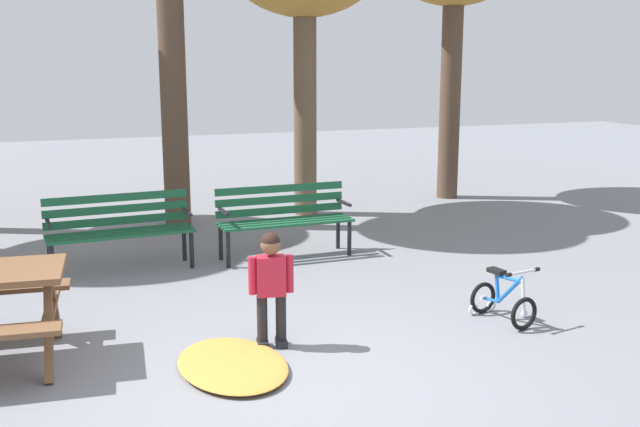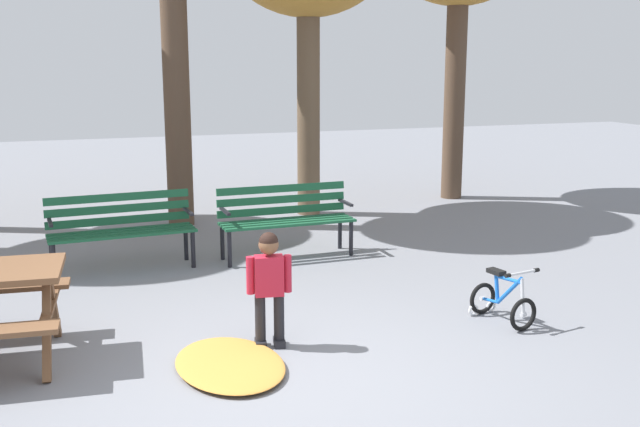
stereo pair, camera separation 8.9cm
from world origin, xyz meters
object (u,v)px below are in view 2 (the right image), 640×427
Objects in this scene: park_bench_left at (285,215)px; child_standing at (269,281)px; kids_bicycle at (502,301)px; park_bench_far_left at (121,225)px.

park_bench_left is 1.65× the size of child_standing.
park_bench_left is at bearing 112.69° from kids_bicycle.
park_bench_left is 3.11m from kids_bicycle.
park_bench_far_left is 4.27m from kids_bicycle.
kids_bicycle is at bearing -3.14° from child_standing.
park_bench_left is 2.65× the size of kids_bicycle.
park_bench_far_left is 1.01× the size of park_bench_left.
park_bench_far_left is 1.90m from park_bench_left.
park_bench_far_left is 2.68× the size of kids_bicycle.
child_standing is at bearing -71.10° from park_bench_far_left.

